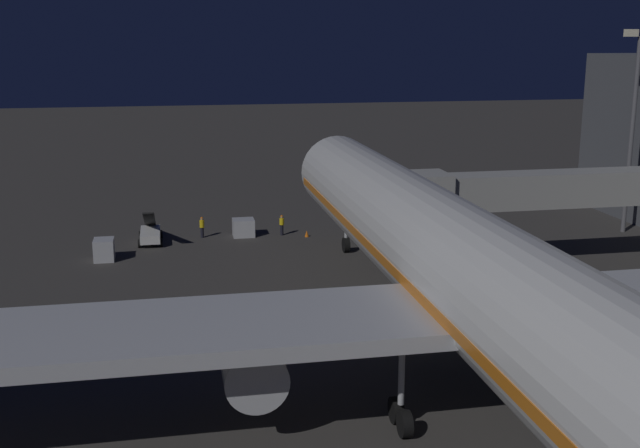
{
  "coord_description": "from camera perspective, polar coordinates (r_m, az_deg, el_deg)",
  "views": [
    {
      "loc": [
        13.67,
        41.58,
        16.69
      ],
      "look_at": [
        3.0,
        -12.74,
        3.5
      ],
      "focal_mm": 44.03,
      "sensor_mm": 36.0,
      "label": 1
    }
  ],
  "objects": [
    {
      "name": "ground_plane",
      "position": [
        46.84,
        6.68,
        -7.57
      ],
      "size": [
        320.0,
        320.0,
        0.0
      ],
      "primitive_type": "plane",
      "color": "#383533"
    },
    {
      "name": "jet_bridge",
      "position": [
        59.05,
        15.21,
        2.39
      ],
      "size": [
        23.05,
        3.4,
        7.42
      ],
      "color": "#9E9E99",
      "rests_on": "ground_plane"
    },
    {
      "name": "baggage_container_near_belt",
      "position": [
        67.75,
        -5.58,
        -0.27
      ],
      "size": [
        1.82,
        1.63,
        1.51
      ],
      "primitive_type": "cube",
      "color": "#B7BABF",
      "rests_on": "ground_plane"
    },
    {
      "name": "ground_crew_by_belt_loader",
      "position": [
        67.65,
        -8.57,
        -0.16
      ],
      "size": [
        0.4,
        0.4,
        1.82
      ],
      "color": "black",
      "rests_on": "ground_plane"
    },
    {
      "name": "apron_floodlight_mast",
      "position": [
        72.54,
        21.81,
        7.25
      ],
      "size": [
        2.9,
        0.5,
        17.36
      ],
      "color": "#59595E",
      "rests_on": "ground_plane"
    },
    {
      "name": "belt_loader",
      "position": [
        66.74,
        -12.23,
        -0.64
      ],
      "size": [
        1.96,
        6.86,
        3.36
      ],
      "color": "silver",
      "rests_on": "ground_plane"
    },
    {
      "name": "airliner_at_gate",
      "position": [
        36.33,
        11.58,
        -4.34
      ],
      "size": [
        53.91,
        67.4,
        18.33
      ],
      "color": "silver",
      "rests_on": "ground_plane"
    },
    {
      "name": "ground_crew_walking_aft",
      "position": [
        67.77,
        -2.79,
        -0.01
      ],
      "size": [
        0.4,
        0.4,
        1.79
      ],
      "color": "black",
      "rests_on": "ground_plane"
    },
    {
      "name": "traffic_cone_nose_port",
      "position": [
        68.25,
        2.67,
        -0.53
      ],
      "size": [
        0.36,
        0.36,
        0.55
      ],
      "primitive_type": "cone",
      "color": "orange",
      "rests_on": "ground_plane"
    },
    {
      "name": "traffic_cone_nose_starboard",
      "position": [
        67.36,
        -0.97,
        -0.7
      ],
      "size": [
        0.36,
        0.36,
        0.55
      ],
      "primitive_type": "cone",
      "color": "orange",
      "rests_on": "ground_plane"
    },
    {
      "name": "baggage_container_mid_row",
      "position": [
        62.41,
        -15.42,
        -1.81
      ],
      "size": [
        1.51,
        1.83,
        1.66
      ],
      "primitive_type": "cube",
      "color": "#B7BABF",
      "rests_on": "ground_plane"
    }
  ]
}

